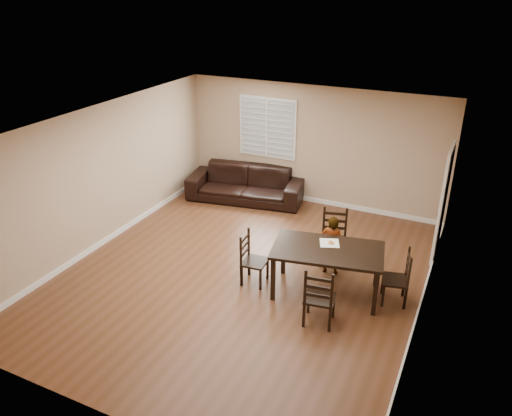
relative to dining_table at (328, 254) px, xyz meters
The scene contains 11 objects.
ground 1.66m from the dining_table, behind, with size 7.00×7.00×0.00m, color #58311E.
room 1.80m from the dining_table, behind, with size 6.04×7.04×2.72m.
dining_table is the anchor object (origin of this frame).
chair_near 1.15m from the dining_table, 101.33° to the left, with size 0.56×0.54×1.03m.
chair_far 0.97m from the dining_table, 79.42° to the right, with size 0.51×0.48×1.00m.
chair_left 1.36m from the dining_table, 169.62° to the right, with size 0.43×0.45×0.94m.
chair_right 1.25m from the dining_table, 12.27° to the left, with size 0.48×0.50×0.93m.
child 0.67m from the dining_table, 100.87° to the left, with size 0.40×0.26×1.10m, color gray.
napkin 0.22m from the dining_table, 100.87° to the left, with size 0.31×0.31×0.00m, color beige.
donut 0.23m from the dining_table, 94.53° to the left, with size 0.10×0.10×0.04m.
sofa 4.09m from the dining_table, 135.39° to the left, with size 2.66×1.04×0.78m, color black.
Camera 1 is at (3.42, -6.70, 4.80)m, focal length 35.00 mm.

